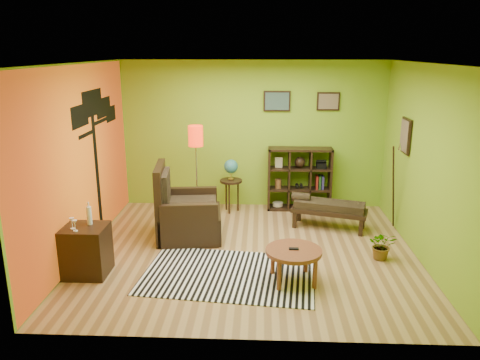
{
  "coord_description": "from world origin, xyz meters",
  "views": [
    {
      "loc": [
        0.16,
        -6.58,
        2.99
      ],
      "look_at": [
        -0.15,
        0.31,
        1.05
      ],
      "focal_mm": 35.0,
      "sensor_mm": 36.0,
      "label": 1
    }
  ],
  "objects_px": {
    "side_cabinet": "(86,250)",
    "cube_shelf": "(300,179)",
    "armchair": "(185,216)",
    "floor_lamp": "(196,145)",
    "globe_table": "(231,172)",
    "coffee_table": "(294,254)",
    "potted_plant": "(382,248)",
    "bench": "(327,207)"
  },
  "relations": [
    {
      "from": "floor_lamp",
      "to": "globe_table",
      "type": "height_order",
      "value": "floor_lamp"
    },
    {
      "from": "armchair",
      "to": "potted_plant",
      "type": "distance_m",
      "value": 3.11
    },
    {
      "from": "armchair",
      "to": "potted_plant",
      "type": "relative_size",
      "value": 2.81
    },
    {
      "from": "globe_table",
      "to": "potted_plant",
      "type": "relative_size",
      "value": 2.32
    },
    {
      "from": "floor_lamp",
      "to": "potted_plant",
      "type": "relative_size",
      "value": 3.98
    },
    {
      "from": "floor_lamp",
      "to": "side_cabinet",
      "type": "bearing_deg",
      "value": -120.83
    },
    {
      "from": "side_cabinet",
      "to": "globe_table",
      "type": "xyz_separation_m",
      "value": [
        1.81,
        2.66,
        0.42
      ]
    },
    {
      "from": "armchair",
      "to": "cube_shelf",
      "type": "bearing_deg",
      "value": 36.95
    },
    {
      "from": "armchair",
      "to": "side_cabinet",
      "type": "xyz_separation_m",
      "value": [
        -1.13,
        -1.37,
        -0.02
      ]
    },
    {
      "from": "coffee_table",
      "to": "globe_table",
      "type": "relative_size",
      "value": 0.73
    },
    {
      "from": "side_cabinet",
      "to": "cube_shelf",
      "type": "distance_m",
      "value": 4.24
    },
    {
      "from": "cube_shelf",
      "to": "coffee_table",
      "type": "bearing_deg",
      "value": -95.98
    },
    {
      "from": "coffee_table",
      "to": "bench",
      "type": "relative_size",
      "value": 0.55
    },
    {
      "from": "globe_table",
      "to": "armchair",
      "type": "bearing_deg",
      "value": -117.59
    },
    {
      "from": "coffee_table",
      "to": "armchair",
      "type": "relative_size",
      "value": 0.61
    },
    {
      "from": "potted_plant",
      "to": "floor_lamp",
      "type": "bearing_deg",
      "value": 153.94
    },
    {
      "from": "bench",
      "to": "floor_lamp",
      "type": "bearing_deg",
      "value": 175.03
    },
    {
      "from": "armchair",
      "to": "globe_table",
      "type": "relative_size",
      "value": 1.21
    },
    {
      "from": "armchair",
      "to": "globe_table",
      "type": "distance_m",
      "value": 1.51
    },
    {
      "from": "armchair",
      "to": "floor_lamp",
      "type": "distance_m",
      "value": 1.26
    },
    {
      "from": "armchair",
      "to": "floor_lamp",
      "type": "relative_size",
      "value": 0.71
    },
    {
      "from": "cube_shelf",
      "to": "potted_plant",
      "type": "xyz_separation_m",
      "value": [
        1.04,
        -2.2,
        -0.43
      ]
    },
    {
      "from": "coffee_table",
      "to": "bench",
      "type": "bearing_deg",
      "value": 70.35
    },
    {
      "from": "floor_lamp",
      "to": "bench",
      "type": "relative_size",
      "value": 1.3
    },
    {
      "from": "side_cabinet",
      "to": "cube_shelf",
      "type": "height_order",
      "value": "cube_shelf"
    },
    {
      "from": "floor_lamp",
      "to": "armchair",
      "type": "bearing_deg",
      "value": -98.74
    },
    {
      "from": "floor_lamp",
      "to": "globe_table",
      "type": "relative_size",
      "value": 1.71
    },
    {
      "from": "floor_lamp",
      "to": "potted_plant",
      "type": "xyz_separation_m",
      "value": [
        2.91,
        -1.42,
        -1.23
      ]
    },
    {
      "from": "globe_table",
      "to": "cube_shelf",
      "type": "bearing_deg",
      "value": 8.71
    },
    {
      "from": "globe_table",
      "to": "side_cabinet",
      "type": "bearing_deg",
      "value": -124.19
    },
    {
      "from": "coffee_table",
      "to": "armchair",
      "type": "distance_m",
      "value": 2.21
    },
    {
      "from": "coffee_table",
      "to": "armchair",
      "type": "bearing_deg",
      "value": 139.0
    },
    {
      "from": "cube_shelf",
      "to": "potted_plant",
      "type": "bearing_deg",
      "value": -64.71
    },
    {
      "from": "bench",
      "to": "potted_plant",
      "type": "distance_m",
      "value": 1.4
    },
    {
      "from": "cube_shelf",
      "to": "armchair",
      "type": "bearing_deg",
      "value": -143.05
    },
    {
      "from": "armchair",
      "to": "floor_lamp",
      "type": "xyz_separation_m",
      "value": [
        0.11,
        0.71,
        1.03
      ]
    },
    {
      "from": "side_cabinet",
      "to": "cube_shelf",
      "type": "relative_size",
      "value": 0.84
    },
    {
      "from": "floor_lamp",
      "to": "globe_table",
      "type": "distance_m",
      "value": 1.03
    },
    {
      "from": "side_cabinet",
      "to": "floor_lamp",
      "type": "height_order",
      "value": "floor_lamp"
    },
    {
      "from": "side_cabinet",
      "to": "floor_lamp",
      "type": "bearing_deg",
      "value": 59.17
    },
    {
      "from": "coffee_table",
      "to": "armchair",
      "type": "height_order",
      "value": "armchair"
    },
    {
      "from": "side_cabinet",
      "to": "globe_table",
      "type": "relative_size",
      "value": 0.99
    }
  ]
}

